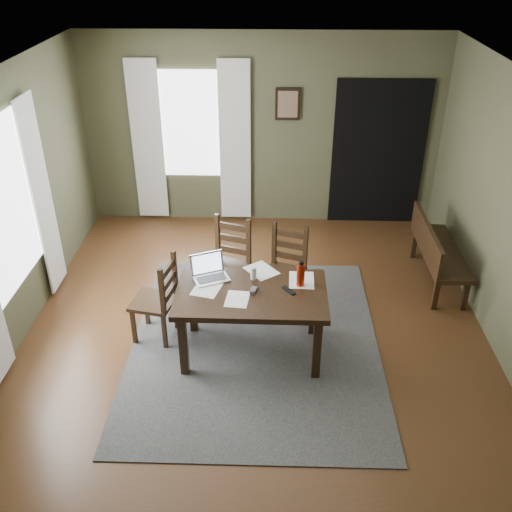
{
  "coord_description": "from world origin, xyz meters",
  "views": [
    {
      "loc": [
        0.16,
        -4.78,
        3.87
      ],
      "look_at": [
        0.0,
        0.3,
        0.9
      ],
      "focal_mm": 40.0,
      "sensor_mm": 36.0,
      "label": 1
    }
  ],
  "objects_px": {
    "chair_back_left": "(228,264)",
    "chair_back_right": "(285,270)",
    "bench": "(436,248)",
    "water_bottle": "(301,274)",
    "dining_table": "(251,300)",
    "chair_end": "(158,300)",
    "laptop": "(209,271)"
  },
  "relations": [
    {
      "from": "chair_back_left",
      "to": "chair_back_right",
      "type": "xyz_separation_m",
      "value": [
        0.65,
        -0.07,
        -0.02
      ]
    },
    {
      "from": "bench",
      "to": "water_bottle",
      "type": "bearing_deg",
      "value": 127.55
    },
    {
      "from": "bench",
      "to": "water_bottle",
      "type": "xyz_separation_m",
      "value": [
        -1.7,
        -1.31,
        0.42
      ]
    },
    {
      "from": "water_bottle",
      "to": "dining_table",
      "type": "bearing_deg",
      "value": -164.55
    },
    {
      "from": "bench",
      "to": "dining_table",
      "type": "bearing_deg",
      "value": 123.41
    },
    {
      "from": "chair_back_right",
      "to": "chair_back_left",
      "type": "bearing_deg",
      "value": -167.04
    },
    {
      "from": "chair_end",
      "to": "chair_back_right",
      "type": "xyz_separation_m",
      "value": [
        1.34,
        0.63,
        0.01
      ]
    },
    {
      "from": "chair_end",
      "to": "chair_back_right",
      "type": "height_order",
      "value": "chair_back_right"
    },
    {
      "from": "chair_back_right",
      "to": "laptop",
      "type": "xyz_separation_m",
      "value": [
        -0.79,
        -0.59,
        0.33
      ]
    },
    {
      "from": "chair_end",
      "to": "laptop",
      "type": "bearing_deg",
      "value": 105.15
    },
    {
      "from": "chair_back_right",
      "to": "laptop",
      "type": "height_order",
      "value": "chair_back_right"
    },
    {
      "from": "dining_table",
      "to": "chair_end",
      "type": "distance_m",
      "value": 1.03
    },
    {
      "from": "dining_table",
      "to": "water_bottle",
      "type": "distance_m",
      "value": 0.55
    },
    {
      "from": "chair_back_left",
      "to": "water_bottle",
      "type": "height_order",
      "value": "chair_back_left"
    },
    {
      "from": "bench",
      "to": "laptop",
      "type": "distance_m",
      "value": 2.89
    },
    {
      "from": "chair_end",
      "to": "laptop",
      "type": "xyz_separation_m",
      "value": [
        0.55,
        0.03,
        0.34
      ]
    },
    {
      "from": "chair_back_left",
      "to": "bench",
      "type": "relative_size",
      "value": 0.74
    },
    {
      "from": "dining_table",
      "to": "laptop",
      "type": "height_order",
      "value": "laptop"
    },
    {
      "from": "bench",
      "to": "water_bottle",
      "type": "distance_m",
      "value": 2.18
    },
    {
      "from": "dining_table",
      "to": "bench",
      "type": "relative_size",
      "value": 1.08
    },
    {
      "from": "laptop",
      "to": "chair_back_right",
      "type": "bearing_deg",
      "value": 13.29
    },
    {
      "from": "dining_table",
      "to": "chair_back_left",
      "type": "distance_m",
      "value": 0.99
    },
    {
      "from": "laptop",
      "to": "water_bottle",
      "type": "distance_m",
      "value": 0.93
    },
    {
      "from": "chair_end",
      "to": "bench",
      "type": "xyz_separation_m",
      "value": [
        3.17,
        1.21,
        -0.01
      ]
    },
    {
      "from": "chair_end",
      "to": "water_bottle",
      "type": "distance_m",
      "value": 1.53
    },
    {
      "from": "chair_back_left",
      "to": "laptop",
      "type": "bearing_deg",
      "value": -82.78
    },
    {
      "from": "chair_end",
      "to": "water_bottle",
      "type": "bearing_deg",
      "value": 97.75
    },
    {
      "from": "dining_table",
      "to": "water_bottle",
      "type": "height_order",
      "value": "water_bottle"
    },
    {
      "from": "laptop",
      "to": "chair_end",
      "type": "bearing_deg",
      "value": 160.0
    },
    {
      "from": "chair_end",
      "to": "chair_back_left",
      "type": "height_order",
      "value": "chair_back_left"
    },
    {
      "from": "chair_end",
      "to": "laptop",
      "type": "relative_size",
      "value": 2.27
    },
    {
      "from": "laptop",
      "to": "chair_back_left",
      "type": "bearing_deg",
      "value": 54.47
    }
  ]
}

